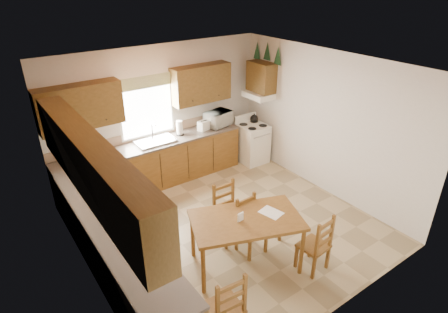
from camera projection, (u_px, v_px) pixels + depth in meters
floor at (227, 225)px, 6.40m from camera, size 4.50×4.50×0.00m
ceiling at (228, 67)px, 5.19m from camera, size 4.50×4.50×0.00m
wall_left at (81, 202)px, 4.62m from camera, size 4.50×4.50×0.00m
wall_right at (325, 123)px, 6.96m from camera, size 4.50×4.50×0.00m
wall_back at (161, 114)px, 7.43m from camera, size 4.50×4.50×0.00m
wall_front at (346, 227)px, 4.16m from camera, size 4.50×4.50×0.00m
lower_cab_back at (154, 165)px, 7.42m from camera, size 3.75×0.60×0.88m
lower_cab_left at (118, 256)px, 5.08m from camera, size 0.60×3.60×0.88m
counter_back at (152, 144)px, 7.22m from camera, size 3.75×0.63×0.04m
counter_left at (113, 228)px, 4.87m from camera, size 0.63×3.60×0.04m
backsplash at (145, 134)px, 7.38m from camera, size 3.75×0.01×0.18m
upper_cab_back_left at (80, 107)px, 6.28m from camera, size 1.41×0.33×0.75m
upper_cab_back_right at (201, 84)px, 7.53m from camera, size 1.25×0.33×0.75m
upper_cab_left at (91, 167)px, 4.37m from camera, size 0.33×3.60×0.75m
upper_cab_stove at (261, 77)px, 7.83m from camera, size 0.33×0.62×0.62m
range_hood at (259, 95)px, 7.97m from camera, size 0.44×0.62×0.12m
window_frame at (147, 107)px, 7.16m from camera, size 1.13×0.02×1.18m
window_pane at (147, 108)px, 7.16m from camera, size 1.05×0.01×1.10m
window_valance at (145, 82)px, 6.91m from camera, size 1.19×0.01×0.24m
sink_basin at (156, 141)px, 7.24m from camera, size 0.75×0.45×0.04m
pine_decal_a at (278, 56)px, 7.45m from camera, size 0.22×0.22×0.36m
pine_decal_b at (267, 51)px, 7.66m from camera, size 0.22×0.22×0.36m
pine_decal_c at (257, 51)px, 7.91m from camera, size 0.22×0.22×0.36m
stove at (252, 144)px, 8.36m from camera, size 0.59×0.61×0.85m
coffeemaker at (69, 155)px, 6.35m from camera, size 0.26×0.29×0.35m
paper_towel at (180, 128)px, 7.51m from camera, size 0.13×0.13×0.30m
toaster at (204, 125)px, 7.75m from camera, size 0.28×0.21×0.20m
microwave at (218, 119)px, 7.95m from camera, size 0.59×0.48×0.31m
dining_table at (246, 242)px, 5.38m from camera, size 1.74×1.36×0.82m
chair_near_left at (224, 303)px, 4.30m from camera, size 0.44×0.42×0.97m
chair_near_right at (314, 242)px, 5.29m from camera, size 0.42×0.40×0.92m
chair_far_left at (229, 214)px, 5.86m from camera, size 0.42×0.40×0.98m
chair_far_right at (252, 227)px, 5.61m from camera, size 0.39×0.38×0.92m
table_paper at (271, 212)px, 5.32m from camera, size 0.30×0.36×0.00m
table_card at (241, 217)px, 5.12m from camera, size 0.10×0.03×0.13m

